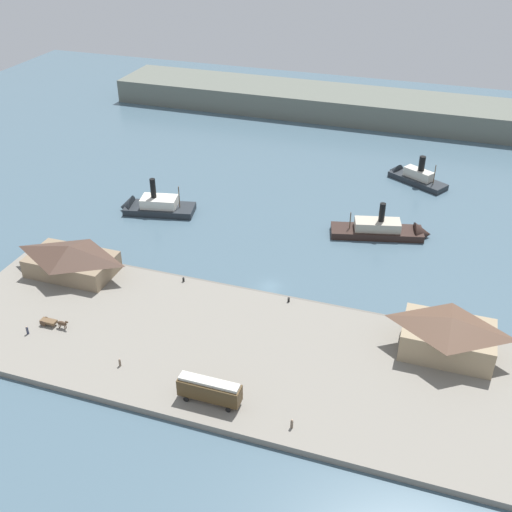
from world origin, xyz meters
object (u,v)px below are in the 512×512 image
(ferry_near_quay, at_px, (388,231))
(ferry_shed_east_terminal, at_px, (448,335))
(street_tram, at_px, (209,389))
(mooring_post_west, at_px, (183,280))
(ferry_shed_west_terminal, at_px, (71,259))
(ferry_mid_harbor, at_px, (412,176))
(horse_cart, at_px, (54,322))
(pedestrian_near_cart, at_px, (292,424))
(mooring_post_center_west, at_px, (289,300))
(pedestrian_by_tram, at_px, (120,363))
(pedestrian_walking_east, at_px, (27,330))
(ferry_approaching_west, at_px, (151,206))

(ferry_near_quay, bearing_deg, ferry_shed_east_terminal, -68.68)
(street_tram, bearing_deg, mooring_post_west, 121.22)
(ferry_shed_west_terminal, distance_m, ferry_mid_harbor, 94.84)
(mooring_post_west, bearing_deg, horse_cart, -128.21)
(pedestrian_near_cart, relative_size, mooring_post_center_west, 1.93)
(ferry_shed_east_terminal, bearing_deg, pedestrian_by_tram, -157.72)
(pedestrian_near_cart, height_order, mooring_post_west, pedestrian_near_cart)
(horse_cart, height_order, pedestrian_walking_east, horse_cart)
(horse_cart, bearing_deg, mooring_post_west, 51.79)
(mooring_post_center_west, bearing_deg, mooring_post_west, -179.76)
(ferry_shed_east_terminal, bearing_deg, mooring_post_west, 174.06)
(pedestrian_by_tram, xyz_separation_m, ferry_near_quay, (36.64, 61.33, -0.49))
(ferry_shed_west_terminal, xyz_separation_m, ferry_approaching_west, (1.76, 32.08, -3.03))
(ferry_shed_east_terminal, bearing_deg, pedestrian_walking_east, -165.22)
(ferry_shed_west_terminal, xyz_separation_m, ferry_shed_east_terminal, (75.90, -1.15, 0.48))
(mooring_post_west, distance_m, ferry_near_quay, 50.54)
(horse_cart, bearing_deg, ferry_near_quay, 46.05)
(ferry_shed_east_terminal, distance_m, ferry_mid_harbor, 74.22)
(street_tram, height_order, ferry_mid_harbor, ferry_mid_harbor)
(ferry_shed_east_terminal, xyz_separation_m, ferry_mid_harbor, (-13.87, 72.83, -3.56))
(ferry_mid_harbor, bearing_deg, horse_cart, -122.01)
(pedestrian_near_cart, bearing_deg, ferry_shed_east_terminal, 50.70)
(ferry_shed_east_terminal, bearing_deg, pedestrian_near_cart, -129.30)
(horse_cart, xyz_separation_m, mooring_post_west, (16.64, 21.13, -0.48))
(mooring_post_west, bearing_deg, pedestrian_by_tram, -89.30)
(horse_cart, height_order, ferry_near_quay, ferry_near_quay)
(ferry_shed_east_terminal, xyz_separation_m, pedestrian_walking_east, (-72.42, -19.10, -3.02))
(horse_cart, bearing_deg, ferry_shed_east_terminal, 12.75)
(horse_cart, height_order, pedestrian_near_cart, horse_cart)
(pedestrian_walking_east, bearing_deg, mooring_post_west, 51.04)
(ferry_shed_east_terminal, bearing_deg, horse_cart, -167.25)
(ferry_shed_west_terminal, xyz_separation_m, street_tram, (41.33, -25.35, -0.78))
(mooring_post_center_west, relative_size, ferry_mid_harbor, 0.05)
(pedestrian_near_cart, bearing_deg, mooring_post_center_west, 106.77)
(mooring_post_center_west, distance_m, ferry_near_quay, 37.31)
(pedestrian_walking_east, bearing_deg, ferry_shed_west_terminal, 99.73)
(horse_cart, bearing_deg, ferry_approaching_west, 95.78)
(ferry_near_quay, bearing_deg, ferry_approaching_west, -173.47)
(pedestrian_walking_east, bearing_deg, ferry_approaching_west, 91.87)
(horse_cart, height_order, ferry_mid_harbor, ferry_mid_harbor)
(ferry_approaching_west, xyz_separation_m, ferry_mid_harbor, (60.27, 39.59, -0.05))
(ferry_shed_east_terminal, xyz_separation_m, street_tram, (-34.57, -24.20, -1.25))
(pedestrian_walking_east, bearing_deg, pedestrian_near_cart, -6.93)
(pedestrian_walking_east, bearing_deg, street_tram, -7.67)
(horse_cart, distance_m, ferry_near_quay, 77.23)
(ferry_approaching_west, bearing_deg, ferry_near_quay, 6.53)
(mooring_post_center_west, distance_m, ferry_mid_harbor, 69.19)
(pedestrian_by_tram, bearing_deg, street_tram, -9.04)
(horse_cart, relative_size, pedestrian_near_cart, 3.39)
(ferry_shed_east_terminal, height_order, street_tram, ferry_shed_east_terminal)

